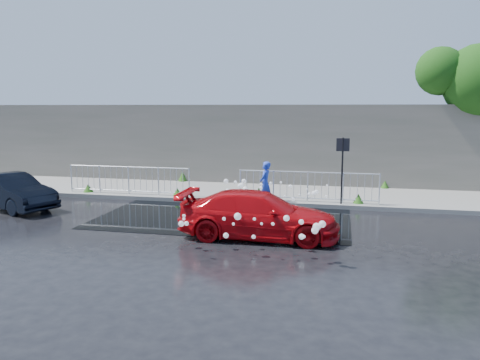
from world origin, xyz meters
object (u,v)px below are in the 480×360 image
object	(u,v)px
sign_post	(342,160)
red_car	(259,215)
person	(265,184)
dark_car	(11,192)

from	to	relation	value
sign_post	red_car	xyz separation A→B (m)	(-2.19, -4.30, -1.09)
person	red_car	bearing A→B (deg)	16.92
red_car	person	distance (m)	4.24
dark_car	person	size ratio (longest dim) A/B	2.35
red_car	dark_car	bearing A→B (deg)	78.88
red_car	sign_post	bearing A→B (deg)	-27.48
sign_post	dark_car	world-z (taller)	sign_post
red_car	person	world-z (taller)	person
sign_post	red_car	size ratio (longest dim) A/B	0.57
red_car	dark_car	world-z (taller)	red_car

